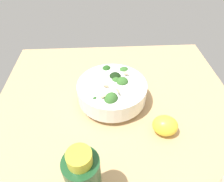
{
  "coord_description": "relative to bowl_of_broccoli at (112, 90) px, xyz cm",
  "views": [
    {
      "loc": [
        3.65,
        38.86,
        43.46
      ],
      "look_at": [
        1.16,
        -4.26,
        4.0
      ],
      "focal_mm": 32.83,
      "sensor_mm": 36.0,
      "label": 1
    }
  ],
  "objects": [
    {
      "name": "lemon_wedge",
      "position": [
        -12.59,
        12.06,
        -1.69
      ],
      "size": [
        7.43,
        6.71,
        5.05
      ],
      "primitive_type": "ellipsoid",
      "rotation": [
        0.0,
        0.0,
        2.92
      ],
      "color": "yellow",
      "rests_on": "ground_plane"
    },
    {
      "name": "ground_plane",
      "position": [
        -1.12,
        4.37,
        -5.77
      ],
      "size": [
        71.12,
        71.12,
        3.11
      ],
      "primitive_type": "cube",
      "color": "tan"
    },
    {
      "name": "bottle_tall",
      "position": [
        6.59,
        26.83,
        3.15
      ],
      "size": [
        6.24,
        6.24,
        16.01
      ],
      "color": "#194723",
      "rests_on": "ground_plane"
    },
    {
      "name": "bowl_of_broccoli",
      "position": [
        0.0,
        0.0,
        0.0
      ],
      "size": [
        19.58,
        19.95,
        9.01
      ],
      "color": "white",
      "rests_on": "ground_plane"
    }
  ]
}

